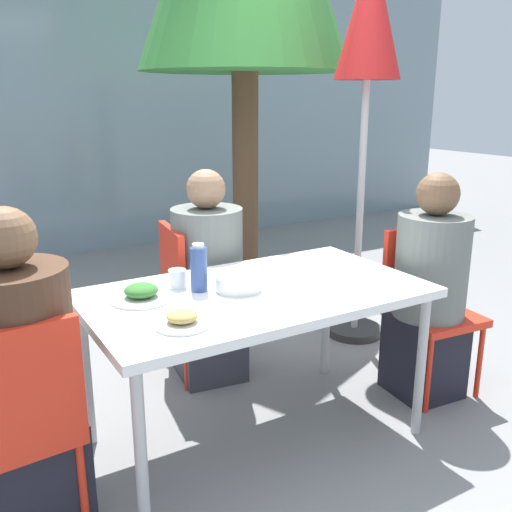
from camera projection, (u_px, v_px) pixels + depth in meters
The scene contains 15 objects.
ground_plane at pixel (256, 437), 2.64m from camera, with size 24.00×24.00×0.00m, color gray.
building_facade at pixel (51, 98), 5.36m from camera, with size 10.00×0.20×3.00m.
dining_table at pixel (256, 302), 2.46m from camera, with size 1.45×0.82×0.72m.
chair_left at pixel (16, 419), 1.87m from camera, with size 0.43×0.43×0.86m.
person_left at pixel (23, 390), 1.95m from camera, with size 0.37×0.37×1.19m.
chair_right at pixel (425, 297), 3.00m from camera, with size 0.43×0.43×0.86m.
person_right at pixel (429, 295), 2.90m from camera, with size 0.36×0.36×1.17m.
chair_far at pixel (191, 290), 3.11m from camera, with size 0.45×0.45×0.86m.
person_far at pixel (208, 284), 3.09m from camera, with size 0.38×0.38×1.16m.
closed_umbrella at pixel (369, 35), 3.28m from camera, with size 0.39×0.39×2.37m.
plate_0 at pixel (182, 320), 2.06m from camera, with size 0.21×0.21×0.06m.
plate_1 at pixel (141, 294), 2.32m from camera, with size 0.25×0.25×0.07m.
bottle at pixel (199, 268), 2.41m from camera, with size 0.07×0.07×0.21m.
drinking_cup at pixel (177, 278), 2.47m from camera, with size 0.08×0.08×0.08m.
salad_bowl at pixel (238, 283), 2.44m from camera, with size 0.20×0.20×0.06m.
Camera 1 is at (-1.18, -1.99, 1.53)m, focal length 40.00 mm.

